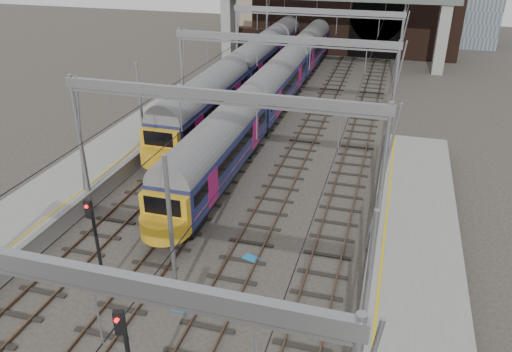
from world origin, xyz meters
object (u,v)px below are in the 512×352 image
(train_second, at_px, (259,59))
(signal_near_centre, at_px, (127,351))
(train_main, at_px, (294,64))
(signal_near_left, at_px, (95,233))

(train_second, distance_m, signal_near_centre, 41.34)
(train_main, distance_m, signal_near_left, 34.02)
(train_main, distance_m, signal_near_centre, 39.79)
(train_second, bearing_deg, train_main, -14.76)
(train_second, bearing_deg, signal_near_left, -85.96)
(train_second, distance_m, signal_near_left, 35.12)
(train_second, bearing_deg, signal_near_centre, -79.96)
(train_main, bearing_deg, train_second, 165.24)
(train_main, bearing_deg, signal_near_left, -92.57)
(train_main, height_order, train_second, train_second)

